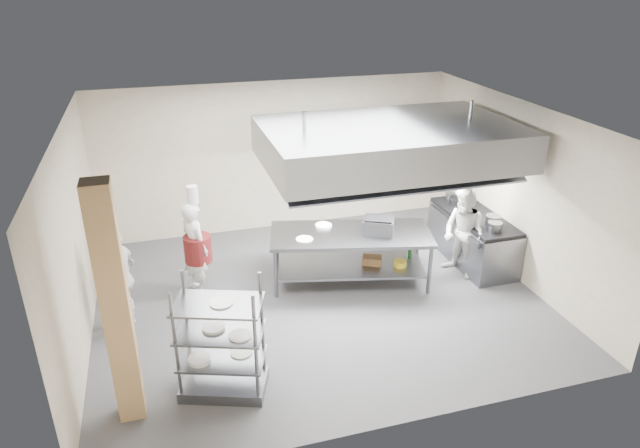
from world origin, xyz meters
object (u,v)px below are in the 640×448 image
object	(u,v)px
chef_head	(195,248)
stockpot	(493,220)
chef_line	(463,233)
cooking_range	(472,239)
pass_rack	(221,338)
griddle	(378,226)
island	(350,257)
chef_plating	(120,279)

from	to	relation	value
chef_head	stockpot	world-z (taller)	chef_head
chef_line	stockpot	xyz separation A→B (m)	(0.53, -0.02, 0.19)
cooking_range	chef_line	xyz separation A→B (m)	(-0.48, -0.46, 0.38)
pass_rack	griddle	distance (m)	3.58
stockpot	chef_head	bearing A→B (deg)	171.25
pass_rack	chef_line	world-z (taller)	chef_line
island	cooking_range	world-z (taller)	island
chef_line	stockpot	world-z (taller)	chef_line
griddle	pass_rack	bearing A→B (deg)	-117.68
chef_head	chef_line	xyz separation A→B (m)	(4.45, -0.74, 0.00)
pass_rack	stockpot	world-z (taller)	pass_rack
griddle	cooking_range	bearing A→B (deg)	33.15
chef_head	chef_line	bearing A→B (deg)	-126.98
chef_head	chef_plating	size ratio (longest dim) A/B	0.97
chef_line	griddle	bearing A→B (deg)	-117.29
chef_plating	cooking_range	bearing A→B (deg)	114.10
chef_head	chef_line	distance (m)	4.51
cooking_range	griddle	xyz separation A→B (m)	(-1.96, -0.22, 0.61)
chef_line	chef_head	bearing A→B (deg)	-117.65
island	stockpot	size ratio (longest dim) A/B	10.49
chef_plating	griddle	world-z (taller)	chef_plating
chef_line	chef_plating	xyz separation A→B (m)	(-5.60, -0.01, 0.02)
cooking_range	stockpot	bearing A→B (deg)	-83.66
chef_line	griddle	size ratio (longest dim) A/B	3.20
cooking_range	griddle	bearing A→B (deg)	-173.54
island	pass_rack	distance (m)	3.31
chef_head	stockpot	xyz separation A→B (m)	(4.98, -0.77, 0.19)
pass_rack	chef_plating	bearing A→B (deg)	143.23
chef_head	island	bearing A→B (deg)	-126.45
griddle	island	bearing A→B (deg)	-166.99
pass_rack	chef_plating	xyz separation A→B (m)	(-1.22, 1.83, 0.03)
chef_head	chef_plating	distance (m)	1.37
chef_head	chef_line	world-z (taller)	chef_line
chef_plating	griddle	xyz separation A→B (m)	(4.12, 0.24, 0.21)
island	pass_rack	world-z (taller)	pass_rack
cooking_range	chef_head	xyz separation A→B (m)	(-4.93, 0.29, 0.38)
pass_rack	chef_line	bearing A→B (deg)	42.35
island	cooking_range	bearing A→B (deg)	16.30
chef_head	stockpot	distance (m)	5.05
chef_head	cooking_range	bearing A→B (deg)	-120.81
stockpot	griddle	bearing A→B (deg)	172.63
chef_plating	pass_rack	bearing A→B (deg)	53.43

